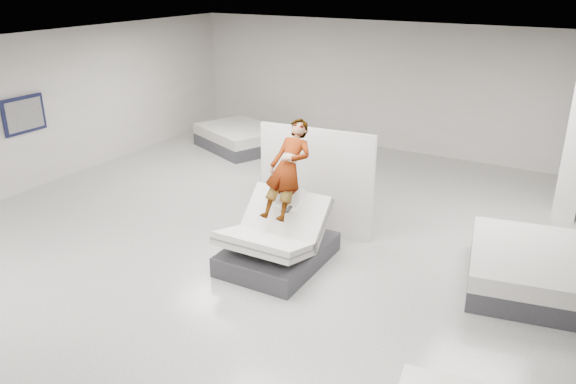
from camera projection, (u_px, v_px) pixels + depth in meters
The scene contains 8 objects.
room at pixel (254, 170), 8.27m from camera, with size 14.00×14.04×3.20m.
hero_bed at pixel (277, 243), 8.80m from camera, with size 1.38×1.81×1.18m.
person at pixel (287, 188), 8.76m from camera, with size 0.60×0.39×1.64m, color slate.
remote at pixel (289, 209), 8.45m from camera, with size 0.05×0.14×0.03m, color black.
divider_panel at pixel (316, 181), 9.71m from camera, with size 2.07×0.09×1.89m, color silver.
flat_bed_right_far at pixel (525, 268), 8.21m from camera, with size 1.90×2.31×0.57m.
flat_bed_left_far at pixel (239, 138), 14.57m from camera, with size 2.54×2.27×0.58m.
wall_poster at pixel (24, 115), 11.43m from camera, with size 0.06×0.95×0.75m.
Camera 1 is at (4.33, -6.51, 4.35)m, focal length 35.00 mm.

